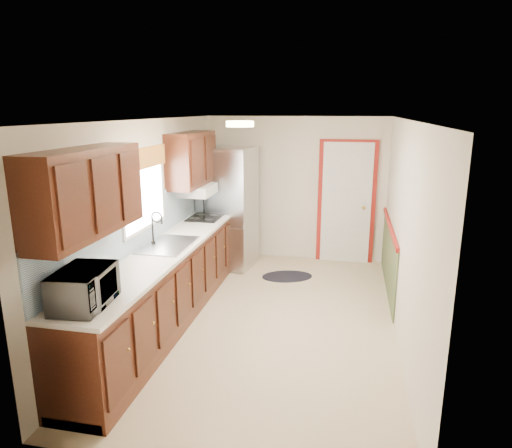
% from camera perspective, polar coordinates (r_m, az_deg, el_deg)
% --- Properties ---
extents(room_shell, '(3.20, 5.20, 2.52)m').
position_cam_1_polar(room_shell, '(5.32, 1.75, -0.15)').
color(room_shell, beige).
rests_on(room_shell, ground).
extents(kitchen_run, '(0.63, 4.00, 2.20)m').
position_cam_1_polar(kitchen_run, '(5.50, -11.63, -4.18)').
color(kitchen_run, '#39170D').
rests_on(kitchen_run, ground).
extents(back_wall_trim, '(1.12, 2.30, 2.08)m').
position_cam_1_polar(back_wall_trim, '(7.46, 12.24, 1.29)').
color(back_wall_trim, maroon).
rests_on(back_wall_trim, ground).
extents(ceiling_fixture, '(0.30, 0.30, 0.06)m').
position_cam_1_polar(ceiling_fixture, '(5.02, -2.02, 12.39)').
color(ceiling_fixture, '#FFD88C').
rests_on(ceiling_fixture, room_shell).
extents(microwave, '(0.38, 0.60, 0.39)m').
position_cam_1_polar(microwave, '(4.00, -20.76, -7.03)').
color(microwave, white).
rests_on(microwave, kitchen_run).
extents(refrigerator, '(0.90, 0.85, 1.93)m').
position_cam_1_polar(refrigerator, '(7.38, -3.53, 2.08)').
color(refrigerator, '#B7B7BC').
rests_on(refrigerator, ground).
extents(rug, '(0.89, 0.71, 0.01)m').
position_cam_1_polar(rug, '(7.10, 3.92, -6.54)').
color(rug, black).
rests_on(rug, ground).
extents(cooktop, '(0.45, 0.54, 0.02)m').
position_cam_1_polar(cooktop, '(6.81, -6.38, 0.80)').
color(cooktop, black).
rests_on(cooktop, kitchen_run).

